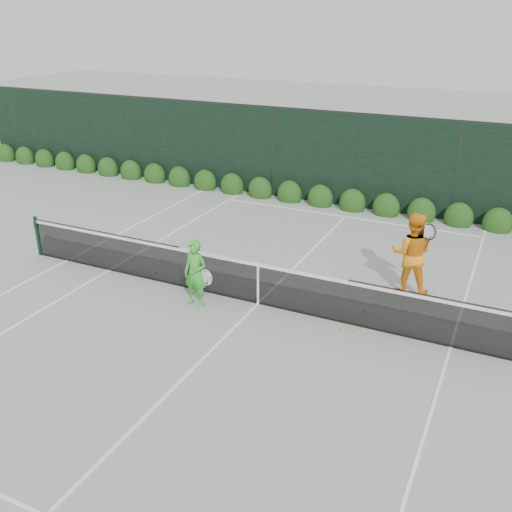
% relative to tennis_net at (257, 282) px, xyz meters
% --- Properties ---
extents(ground, '(80.00, 80.00, 0.00)m').
position_rel_tennis_net_xyz_m(ground, '(0.02, 0.00, -0.53)').
color(ground, gray).
rests_on(ground, ground).
extents(tennis_net, '(12.90, 0.10, 1.07)m').
position_rel_tennis_net_xyz_m(tennis_net, '(0.00, 0.00, 0.00)').
color(tennis_net, '#10321F').
rests_on(tennis_net, ground).
extents(player_woman, '(0.64, 0.40, 1.50)m').
position_rel_tennis_net_xyz_m(player_woman, '(-1.19, -0.60, 0.22)').
color(player_woman, green).
rests_on(player_woman, ground).
extents(player_man, '(1.00, 0.82, 1.92)m').
position_rel_tennis_net_xyz_m(player_man, '(2.89, 2.00, 0.43)').
color(player_man, orange).
rests_on(player_man, ground).
extents(court_lines, '(11.03, 23.83, 0.01)m').
position_rel_tennis_net_xyz_m(court_lines, '(0.02, 0.00, -0.53)').
color(court_lines, white).
rests_on(court_lines, ground).
extents(windscreen_fence, '(32.00, 21.07, 3.06)m').
position_rel_tennis_net_xyz_m(windscreen_fence, '(0.02, -2.71, 0.98)').
color(windscreen_fence, black).
rests_on(windscreen_fence, ground).
extents(hedge_row, '(31.66, 0.65, 0.94)m').
position_rel_tennis_net_xyz_m(hedge_row, '(0.02, 7.15, -0.30)').
color(hedge_row, '#10380F').
rests_on(hedge_row, ground).
extents(tennis_balls, '(5.35, 1.07, 0.07)m').
position_rel_tennis_net_xyz_m(tennis_balls, '(-0.01, 0.14, -0.50)').
color(tennis_balls, '#C3D830').
rests_on(tennis_balls, ground).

